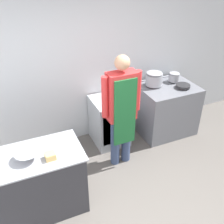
{
  "coord_description": "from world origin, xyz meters",
  "views": [
    {
      "loc": [
        -1.17,
        -1.75,
        2.88
      ],
      "look_at": [
        0.1,
        1.14,
        0.98
      ],
      "focal_mm": 42.0,
      "sensor_mm": 36.0,
      "label": 1
    }
  ],
  "objects_px": {
    "plastic_tub": "(50,156)",
    "stock_pot": "(154,78)",
    "person_cook": "(122,107)",
    "fridge_unit": "(110,121)",
    "saute_pan": "(183,86)",
    "stove": "(166,109)",
    "sauce_pot": "(174,77)",
    "mixing_bowl": "(27,156)"
  },
  "relations": [
    {
      "from": "stove",
      "to": "person_cook",
      "type": "xyz_separation_m",
      "value": [
        -1.13,
        -0.47,
        0.55
      ]
    },
    {
      "from": "saute_pan",
      "to": "stock_pot",
      "type": "bearing_deg",
      "value": 147.06
    },
    {
      "from": "stove",
      "to": "mixing_bowl",
      "type": "relative_size",
      "value": 3.51
    },
    {
      "from": "stove",
      "to": "mixing_bowl",
      "type": "distance_m",
      "value": 2.73
    },
    {
      "from": "mixing_bowl",
      "to": "stock_pot",
      "type": "relative_size",
      "value": 0.99
    },
    {
      "from": "plastic_tub",
      "to": "sauce_pot",
      "type": "relative_size",
      "value": 0.6
    },
    {
      "from": "stove",
      "to": "plastic_tub",
      "type": "xyz_separation_m",
      "value": [
        -2.29,
        -1.01,
        0.47
      ]
    },
    {
      "from": "fridge_unit",
      "to": "saute_pan",
      "type": "xyz_separation_m",
      "value": [
        1.27,
        -0.24,
        0.53
      ]
    },
    {
      "from": "plastic_tub",
      "to": "sauce_pot",
      "type": "bearing_deg",
      "value": 24.84
    },
    {
      "from": "person_cook",
      "to": "mixing_bowl",
      "type": "bearing_deg",
      "value": -162.06
    },
    {
      "from": "mixing_bowl",
      "to": "stock_pot",
      "type": "distance_m",
      "value": 2.54
    },
    {
      "from": "plastic_tub",
      "to": "saute_pan",
      "type": "bearing_deg",
      "value": 19.44
    },
    {
      "from": "stock_pot",
      "to": "saute_pan",
      "type": "xyz_separation_m",
      "value": [
        0.42,
        -0.27,
        -0.1
      ]
    },
    {
      "from": "plastic_tub",
      "to": "stock_pot",
      "type": "distance_m",
      "value": 2.37
    },
    {
      "from": "stove",
      "to": "fridge_unit",
      "type": "distance_m",
      "value": 1.08
    },
    {
      "from": "stove",
      "to": "sauce_pot",
      "type": "relative_size",
      "value": 5.14
    },
    {
      "from": "mixing_bowl",
      "to": "person_cook",
      "type": "bearing_deg",
      "value": 17.94
    },
    {
      "from": "mixing_bowl",
      "to": "stock_pot",
      "type": "xyz_separation_m",
      "value": [
        2.3,
        1.06,
        0.12
      ]
    },
    {
      "from": "stock_pot",
      "to": "saute_pan",
      "type": "distance_m",
      "value": 0.51
    },
    {
      "from": "saute_pan",
      "to": "sauce_pot",
      "type": "relative_size",
      "value": 1.28
    },
    {
      "from": "fridge_unit",
      "to": "sauce_pot",
      "type": "bearing_deg",
      "value": 1.45
    },
    {
      "from": "mixing_bowl",
      "to": "plastic_tub",
      "type": "bearing_deg",
      "value": -20.68
    },
    {
      "from": "person_cook",
      "to": "plastic_tub",
      "type": "relative_size",
      "value": 15.31
    },
    {
      "from": "stove",
      "to": "saute_pan",
      "type": "height_order",
      "value": "saute_pan"
    },
    {
      "from": "person_cook",
      "to": "saute_pan",
      "type": "height_order",
      "value": "person_cook"
    },
    {
      "from": "stove",
      "to": "fridge_unit",
      "type": "height_order",
      "value": "stove"
    },
    {
      "from": "sauce_pot",
      "to": "fridge_unit",
      "type": "bearing_deg",
      "value": -178.55
    },
    {
      "from": "fridge_unit",
      "to": "plastic_tub",
      "type": "distance_m",
      "value": 1.73
    },
    {
      "from": "person_cook",
      "to": "mixing_bowl",
      "type": "distance_m",
      "value": 1.47
    },
    {
      "from": "plastic_tub",
      "to": "person_cook",
      "type": "bearing_deg",
      "value": 25.16
    },
    {
      "from": "stove",
      "to": "saute_pan",
      "type": "xyz_separation_m",
      "value": [
        0.2,
        -0.14,
        0.49
      ]
    },
    {
      "from": "stove",
      "to": "stock_pot",
      "type": "relative_size",
      "value": 3.46
    },
    {
      "from": "saute_pan",
      "to": "stove",
      "type": "bearing_deg",
      "value": 145.68
    },
    {
      "from": "sauce_pot",
      "to": "plastic_tub",
      "type": "bearing_deg",
      "value": -155.16
    },
    {
      "from": "saute_pan",
      "to": "sauce_pot",
      "type": "bearing_deg",
      "value": 90.0
    },
    {
      "from": "mixing_bowl",
      "to": "sauce_pot",
      "type": "relative_size",
      "value": 1.47
    },
    {
      "from": "stock_pot",
      "to": "sauce_pot",
      "type": "height_order",
      "value": "stock_pot"
    },
    {
      "from": "fridge_unit",
      "to": "saute_pan",
      "type": "height_order",
      "value": "saute_pan"
    },
    {
      "from": "mixing_bowl",
      "to": "sauce_pot",
      "type": "distance_m",
      "value": 2.93
    },
    {
      "from": "plastic_tub",
      "to": "stock_pot",
      "type": "relative_size",
      "value": 0.41
    },
    {
      "from": "sauce_pot",
      "to": "stove",
      "type": "bearing_deg",
      "value": -145.23
    },
    {
      "from": "person_cook",
      "to": "stock_pot",
      "type": "xyz_separation_m",
      "value": [
        0.91,
        0.61,
        0.04
      ]
    }
  ]
}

